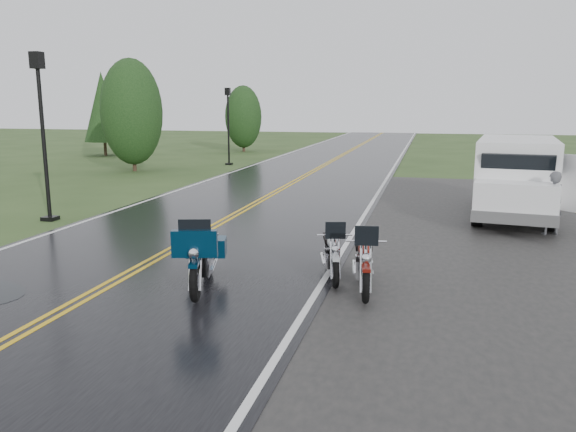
{
  "coord_description": "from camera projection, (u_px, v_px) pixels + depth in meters",
  "views": [
    {
      "loc": [
        5.62,
        -9.19,
        3.28
      ],
      "look_at": [
        2.8,
        2.0,
        1.0
      ],
      "focal_mm": 35.0,
      "sensor_mm": 36.0,
      "label": 1
    }
  ],
  "objects": [
    {
      "name": "motorcycle_silver",
      "position": [
        335.0,
        260.0,
        9.96
      ],
      "size": [
        1.2,
        2.12,
        1.18
      ],
      "primitive_type": null,
      "rotation": [
        0.0,
        0.0,
        0.25
      ],
      "color": "#B6BABE",
      "rests_on": "ground"
    },
    {
      "name": "lamp_post_near_left",
      "position": [
        43.0,
        137.0,
        15.83
      ],
      "size": [
        0.41,
        0.41,
        4.79
      ],
      "primitive_type": null,
      "color": "black",
      "rests_on": "ground"
    },
    {
      "name": "motorcycle_red",
      "position": [
        366.0,
        270.0,
        9.2
      ],
      "size": [
        1.11,
        2.24,
        1.27
      ],
      "primitive_type": null,
      "rotation": [
        0.0,
        0.0,
        0.16
      ],
      "color": "#5E110A",
      "rests_on": "ground"
    },
    {
      "name": "ground",
      "position": [
        121.0,
        280.0,
        10.73
      ],
      "size": [
        120.0,
        120.0,
        0.0
      ],
      "primitive_type": "plane",
      "color": "#2D471E",
      "rests_on": "ground"
    },
    {
      "name": "tree_left_mid",
      "position": [
        132.0,
        124.0,
        28.01
      ],
      "size": [
        3.05,
        3.05,
        4.77
      ],
      "primitive_type": null,
      "color": "#1E3D19",
      "rests_on": "ground"
    },
    {
      "name": "van_white",
      "position": [
        480.0,
        184.0,
        15.17
      ],
      "size": [
        3.0,
        6.24,
        2.36
      ],
      "primitive_type": null,
      "rotation": [
        0.0,
        0.0,
        -0.13
      ],
      "color": "white",
      "rests_on": "ground"
    },
    {
      "name": "road",
      "position": [
        267.0,
        197.0,
        20.24
      ],
      "size": [
        8.0,
        100.0,
        0.04
      ],
      "primitive_type": "cube",
      "color": "black",
      "rests_on": "ground"
    },
    {
      "name": "person_at_van",
      "position": [
        552.0,
        204.0,
        14.22
      ],
      "size": [
        0.7,
        0.6,
        1.63
      ],
      "primitive_type": "imported",
      "rotation": [
        0.0,
        0.0,
        3.57
      ],
      "color": "#505155",
      "rests_on": "ground"
    },
    {
      "name": "lamp_post_far_left",
      "position": [
        228.0,
        126.0,
        31.09
      ],
      "size": [
        0.37,
        0.37,
        4.28
      ],
      "primitive_type": null,
      "color": "black",
      "rests_on": "ground"
    },
    {
      "name": "pine_left_far",
      "position": [
        103.0,
        115.0,
        36.78
      ],
      "size": [
        2.55,
        2.55,
        5.31
      ],
      "primitive_type": null,
      "color": "#1E3D19",
      "rests_on": "ground"
    },
    {
      "name": "tree_left_far",
      "position": [
        243.0,
        124.0,
        40.05
      ],
      "size": [
        2.6,
        2.6,
        4.0
      ],
      "primitive_type": null,
      "color": "#1E3D19",
      "rests_on": "ground"
    },
    {
      "name": "motorcycle_teal",
      "position": [
        195.0,
        265.0,
        9.23
      ],
      "size": [
        1.46,
        2.5,
        1.39
      ],
      "primitive_type": null,
      "rotation": [
        0.0,
        0.0,
        0.27
      ],
      "color": "#041F34",
      "rests_on": "ground"
    }
  ]
}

